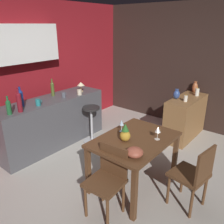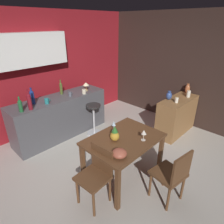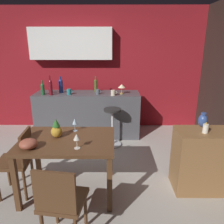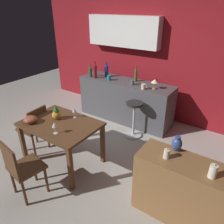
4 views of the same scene
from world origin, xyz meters
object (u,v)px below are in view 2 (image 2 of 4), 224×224
at_px(wine_bottle_green, 20,105).
at_px(vase_copper, 187,89).
at_px(vase_ceramic_blue, 169,96).
at_px(cup_slate, 70,94).
at_px(chair_near_window, 96,173).
at_px(wine_bottle_ruby, 29,101).
at_px(chair_by_doorway, 172,174).
at_px(pillar_candle_short, 177,100).
at_px(wine_bottle_cobalt, 32,97).
at_px(cup_cream, 84,91).
at_px(sideboard_cabinet, 176,116).
at_px(wine_bottle_olive, 61,88).
at_px(wine_glass_right, 114,124).
at_px(bar_stool, 94,119).
at_px(dining_table, 124,143).
at_px(cup_teal, 47,101).
at_px(pineapple_centerpiece, 115,134).
at_px(wine_glass_left, 144,132).
at_px(fruit_bowl, 119,153).
at_px(counter_lamp, 86,84).
at_px(pillar_candle_tall, 189,94).

bearing_deg(wine_bottle_green, vase_copper, -26.55).
xyz_separation_m(vase_copper, vase_ceramic_blue, (-0.66, 0.11, -0.02)).
bearing_deg(cup_slate, chair_near_window, -115.97).
height_order(wine_bottle_ruby, cup_slate, wine_bottle_ruby).
xyz_separation_m(chair_by_doorway, pillar_candle_short, (1.60, 0.82, 0.39)).
relative_size(wine_bottle_cobalt, cup_cream, 2.70).
height_order(sideboard_cabinet, pillar_candle_short, pillar_candle_short).
xyz_separation_m(wine_bottle_olive, vase_ceramic_blue, (1.53, -1.77, -0.13)).
relative_size(wine_glass_right, vase_ceramic_blue, 0.90).
bearing_deg(bar_stool, dining_table, -112.26).
distance_m(chair_by_doorway, wine_glass_right, 1.13).
height_order(cup_slate, cup_teal, cup_teal).
bearing_deg(wine_bottle_green, pillar_candle_short, -34.14).
relative_size(wine_bottle_ruby, vase_copper, 1.58).
bearing_deg(pillar_candle_short, pineapple_centerpiece, 178.74).
xyz_separation_m(sideboard_cabinet, pillar_candle_short, (-0.23, -0.05, 0.47)).
distance_m(bar_stool, wine_glass_left, 1.71).
xyz_separation_m(wine_glass_right, wine_bottle_olive, (0.15, 1.73, 0.18)).
xyz_separation_m(fruit_bowl, pillar_candle_short, (2.07, 0.27, 0.08)).
bearing_deg(counter_lamp, vase_ceramic_blue, -57.39).
bearing_deg(cup_cream, wine_glass_left, -101.84).
bearing_deg(cup_teal, wine_bottle_green, -178.48).
distance_m(fruit_bowl, pillar_candle_short, 2.09).
relative_size(sideboard_cabinet, pillar_candle_tall, 6.33).
distance_m(sideboard_cabinet, chair_near_window, 2.54).
distance_m(fruit_bowl, counter_lamp, 2.34).
height_order(chair_near_window, pineapple_centerpiece, pineapple_centerpiece).
height_order(dining_table, cup_teal, cup_teal).
distance_m(chair_by_doorway, wine_bottle_ruby, 2.66).
bearing_deg(cup_slate, pillar_candle_tall, -42.60).
bearing_deg(wine_bottle_ruby, dining_table, -69.13).
bearing_deg(fruit_bowl, wine_glass_left, 0.64).
xyz_separation_m(wine_glass_right, counter_lamp, (0.68, 1.53, 0.18)).
bearing_deg(bar_stool, chair_by_doorway, -102.14).
relative_size(chair_near_window, cup_cream, 7.04).
xyz_separation_m(dining_table, vase_ceramic_blue, (1.73, 0.22, 0.27)).
relative_size(cup_cream, cup_teal, 1.05).
bearing_deg(bar_stool, chair_near_window, -129.88).
distance_m(chair_near_window, wine_bottle_cobalt, 2.04).
xyz_separation_m(cup_cream, vase_copper, (1.83, -1.54, -0.02)).
bearing_deg(pineapple_centerpiece, wine_bottle_olive, 79.98).
xyz_separation_m(wine_glass_right, pillar_candle_short, (1.64, -0.24, 0.01)).
xyz_separation_m(pillar_candle_short, vase_copper, (0.70, 0.10, 0.05)).
bearing_deg(dining_table, chair_near_window, -175.72).
distance_m(dining_table, chair_near_window, 0.64).
bearing_deg(chair_near_window, cup_slate, 64.03).
height_order(wine_bottle_olive, cup_slate, wine_bottle_olive).
height_order(dining_table, pillar_candle_short, pillar_candle_short).
xyz_separation_m(pineapple_centerpiece, cup_cream, (0.70, 1.60, 0.11)).
bearing_deg(dining_table, vase_ceramic_blue, 7.34).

